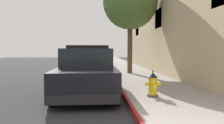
% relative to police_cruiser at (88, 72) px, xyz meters
% --- Properties ---
extents(ground_plane, '(27.44, 60.00, 0.20)m').
position_rel_police_cruiser_xyz_m(ground_plane, '(-3.45, 5.22, -0.84)').
color(ground_plane, '#2B2B2D').
extents(sidewalk_pavement, '(2.68, 60.00, 0.17)m').
position_rel_police_cruiser_xyz_m(sidewalk_pavement, '(2.55, 5.22, -0.66)').
color(sidewalk_pavement, gray).
rests_on(sidewalk_pavement, ground).
extents(curb_painted_edge, '(0.08, 60.00, 0.17)m').
position_rel_police_cruiser_xyz_m(curb_painted_edge, '(1.17, 5.22, -0.66)').
color(curb_painted_edge, maroon).
rests_on(curb_painted_edge, ground).
extents(storefront_building, '(5.28, 23.10, 6.41)m').
position_rel_police_cruiser_xyz_m(storefront_building, '(6.40, 4.71, 2.47)').
color(storefront_building, tan).
rests_on(storefront_building, ground).
extents(police_cruiser, '(1.94, 4.84, 1.68)m').
position_rel_police_cruiser_xyz_m(police_cruiser, '(0.00, 0.00, 0.00)').
color(police_cruiser, black).
rests_on(police_cruiser, ground).
extents(parked_car_silver_ahead, '(1.94, 4.84, 1.56)m').
position_rel_police_cruiser_xyz_m(parked_car_silver_ahead, '(0.08, 10.51, -0.00)').
color(parked_car_silver_ahead, navy).
rests_on(parked_car_silver_ahead, ground).
extents(parked_car_dark_far, '(1.94, 4.84, 1.56)m').
position_rel_police_cruiser_xyz_m(parked_car_dark_far, '(-0.03, 19.46, -0.00)').
color(parked_car_dark_far, maroon).
rests_on(parked_car_dark_far, ground).
extents(fire_hydrant, '(0.44, 0.40, 0.76)m').
position_rel_police_cruiser_xyz_m(fire_hydrant, '(1.94, -1.50, -0.23)').
color(fire_hydrant, '#4C4C51').
rests_on(fire_hydrant, sidewalk_pavement).
extents(street_tree, '(3.11, 3.11, 5.62)m').
position_rel_police_cruiser_xyz_m(street_tree, '(2.23, 4.68, 3.47)').
color(street_tree, brown).
rests_on(street_tree, sidewalk_pavement).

